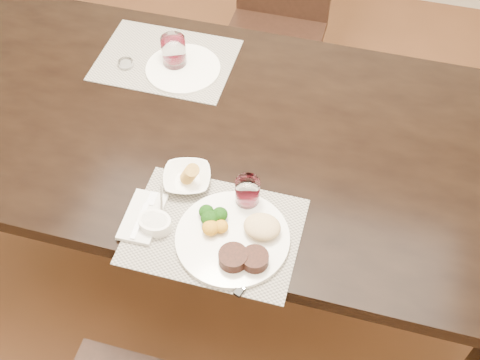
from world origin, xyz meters
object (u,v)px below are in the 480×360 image
(steak_knife, at_px, (249,273))
(wine_glass_near, at_px, (247,194))
(dinner_plate, at_px, (237,238))
(chair_far, at_px, (277,17))
(far_plate, at_px, (183,69))
(cracker_bowl, at_px, (187,178))

(steak_knife, distance_m, wine_glass_near, 0.23)
(wine_glass_near, bearing_deg, dinner_plate, -86.58)
(chair_far, height_order, wine_glass_near, chair_far)
(chair_far, relative_size, dinner_plate, 2.95)
(chair_far, distance_m, steak_knife, 1.46)
(chair_far, relative_size, wine_glass_near, 9.67)
(chair_far, height_order, steak_knife, chair_far)
(chair_far, xyz_separation_m, dinner_plate, (0.19, -1.32, 0.27))
(wine_glass_near, relative_size, far_plate, 0.37)
(steak_knife, relative_size, far_plate, 0.86)
(chair_far, height_order, cracker_bowl, chair_far)
(cracker_bowl, bearing_deg, far_plate, 110.14)
(dinner_plate, xyz_separation_m, wine_glass_near, (-0.01, 0.13, 0.02))
(dinner_plate, distance_m, steak_knife, 0.10)
(chair_far, bearing_deg, steak_knife, -80.32)
(steak_knife, relative_size, wine_glass_near, 2.32)
(wine_glass_near, bearing_deg, chair_far, 98.50)
(steak_knife, relative_size, cracker_bowl, 1.31)
(steak_knife, bearing_deg, cracker_bowl, 153.74)
(chair_far, relative_size, far_plate, 3.58)
(chair_far, xyz_separation_m, cracker_bowl, (-0.01, -1.17, 0.27))
(steak_knife, distance_m, cracker_bowl, 0.35)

